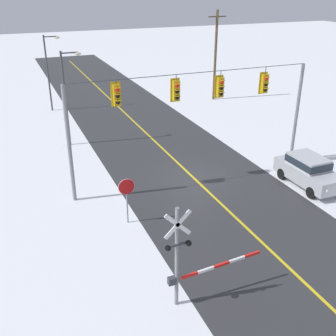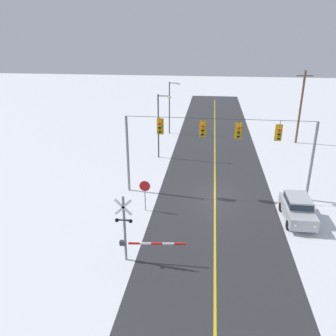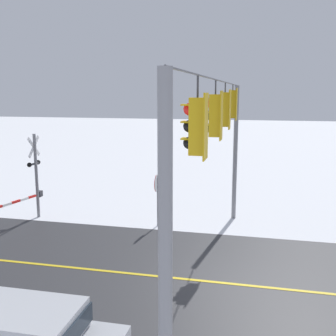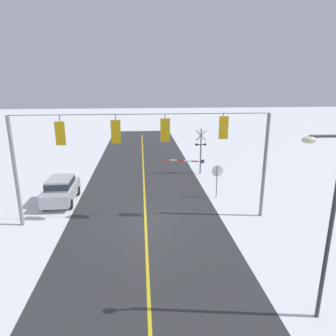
{
  "view_description": "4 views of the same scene",
  "coord_description": "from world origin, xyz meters",
  "px_view_note": "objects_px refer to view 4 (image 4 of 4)",
  "views": [
    {
      "loc": [
        -9.63,
        -19.53,
        10.64
      ],
      "look_at": [
        -2.7,
        -2.6,
        2.22
      ],
      "focal_mm": 43.63,
      "sensor_mm": 36.0,
      "label": 1
    },
    {
      "loc": [
        -0.62,
        -25.1,
        12.12
      ],
      "look_at": [
        -3.47,
        -2.48,
        3.11
      ],
      "focal_mm": 36.81,
      "sensor_mm": 36.0,
      "label": 2
    },
    {
      "loc": [
        12.11,
        1.22,
        5.87
      ],
      "look_at": [
        -3.33,
        -2.35,
        2.98
      ],
      "focal_mm": 44.07,
      "sensor_mm": 36.0,
      "label": 3
    },
    {
      "loc": [
        0.14,
        16.5,
        7.86
      ],
      "look_at": [
        -1.51,
        -1.95,
        2.61
      ],
      "focal_mm": 32.53,
      "sensor_mm": 36.0,
      "label": 4
    }
  ],
  "objects_px": {
    "stop_sign": "(217,174)",
    "railroad_crossing": "(198,151)",
    "streetlamp_near": "(327,213)",
    "parked_car_silver": "(61,189)"
  },
  "relations": [
    {
      "from": "railroad_crossing",
      "to": "streetlamp_near",
      "type": "height_order",
      "value": "streetlamp_near"
    },
    {
      "from": "stop_sign",
      "to": "railroad_crossing",
      "type": "height_order",
      "value": "railroad_crossing"
    },
    {
      "from": "stop_sign",
      "to": "streetlamp_near",
      "type": "height_order",
      "value": "streetlamp_near"
    },
    {
      "from": "stop_sign",
      "to": "railroad_crossing",
      "type": "relative_size",
      "value": 0.59
    },
    {
      "from": "railroad_crossing",
      "to": "parked_car_silver",
      "type": "distance_m",
      "value": 11.94
    },
    {
      "from": "parked_car_silver",
      "to": "railroad_crossing",
      "type": "bearing_deg",
      "value": -150.43
    },
    {
      "from": "railroad_crossing",
      "to": "parked_car_silver",
      "type": "bearing_deg",
      "value": 29.57
    },
    {
      "from": "parked_car_silver",
      "to": "streetlamp_near",
      "type": "distance_m",
      "value": 16.3
    },
    {
      "from": "stop_sign",
      "to": "parked_car_silver",
      "type": "xyz_separation_m",
      "value": [
        10.62,
        -0.04,
        -0.76
      ]
    },
    {
      "from": "railroad_crossing",
      "to": "stop_sign",
      "type": "bearing_deg",
      "value": 92.65
    }
  ]
}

